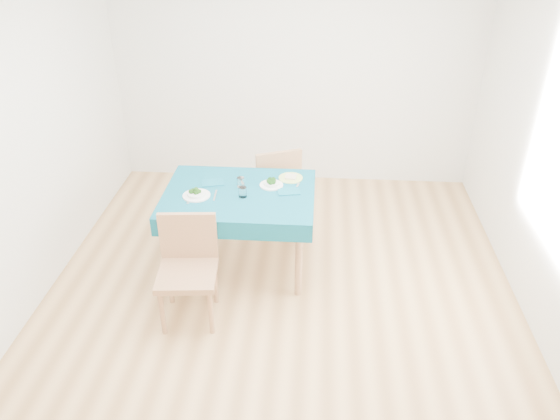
# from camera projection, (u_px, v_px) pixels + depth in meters

# --- Properties ---
(room_shell) EXTENTS (4.02, 4.52, 2.73)m
(room_shell) POSITION_uv_depth(u_px,v_px,m) (280.00, 151.00, 3.96)
(room_shell) COLOR #A77845
(room_shell) RESTS_ON ground
(table) EXTENTS (1.28, 0.97, 0.76)m
(table) POSITION_uv_depth(u_px,v_px,m) (241.00, 230.00, 4.85)
(table) COLOR #094E63
(table) RESTS_ON ground
(chair_near) EXTENTS (0.49, 0.53, 1.13)m
(chair_near) POSITION_uv_depth(u_px,v_px,m) (186.00, 260.00, 4.14)
(chair_near) COLOR #9A6D48
(chair_near) RESTS_ON ground
(chair_far) EXTENTS (0.61, 0.63, 1.13)m
(chair_far) POSITION_uv_depth(u_px,v_px,m) (273.00, 170.00, 5.46)
(chair_far) COLOR #9A6D48
(chair_far) RESTS_ON ground
(bowl_near) EXTENTS (0.23, 0.23, 0.07)m
(bowl_near) POSITION_uv_depth(u_px,v_px,m) (196.00, 192.00, 4.58)
(bowl_near) COLOR white
(bowl_near) RESTS_ON table
(bowl_far) EXTENTS (0.21, 0.21, 0.06)m
(bowl_far) POSITION_uv_depth(u_px,v_px,m) (271.00, 183.00, 4.74)
(bowl_far) COLOR white
(bowl_far) RESTS_ON table
(fork_near) EXTENTS (0.04, 0.17, 0.00)m
(fork_near) POSITION_uv_depth(u_px,v_px,m) (189.00, 199.00, 4.55)
(fork_near) COLOR silver
(fork_near) RESTS_ON table
(knife_near) EXTENTS (0.03, 0.19, 0.00)m
(knife_near) POSITION_uv_depth(u_px,v_px,m) (215.00, 195.00, 4.61)
(knife_near) COLOR silver
(knife_near) RESTS_ON table
(fork_far) EXTENTS (0.05, 0.19, 0.00)m
(fork_far) POSITION_uv_depth(u_px,v_px,m) (239.00, 183.00, 4.79)
(fork_far) COLOR silver
(fork_far) RESTS_ON table
(knife_far) EXTENTS (0.06, 0.23, 0.00)m
(knife_far) POSITION_uv_depth(u_px,v_px,m) (296.00, 189.00, 4.70)
(knife_far) COLOR silver
(knife_far) RESTS_ON table
(napkin_near) EXTENTS (0.22, 0.18, 0.01)m
(napkin_near) POSITION_uv_depth(u_px,v_px,m) (213.00, 183.00, 4.80)
(napkin_near) COLOR #0D586D
(napkin_near) RESTS_ON table
(napkin_far) EXTENTS (0.21, 0.16, 0.01)m
(napkin_far) POSITION_uv_depth(u_px,v_px,m) (289.00, 191.00, 4.66)
(napkin_far) COLOR #0D586D
(napkin_far) RESTS_ON table
(tumbler_center) EXTENTS (0.07, 0.07, 0.09)m
(tumbler_center) POSITION_uv_depth(u_px,v_px,m) (241.00, 182.00, 4.72)
(tumbler_center) COLOR white
(tumbler_center) RESTS_ON table
(tumbler_side) EXTENTS (0.07, 0.07, 0.09)m
(tumbler_side) POSITION_uv_depth(u_px,v_px,m) (243.00, 192.00, 4.57)
(tumbler_side) COLOR white
(tumbler_side) RESTS_ON table
(side_plate) EXTENTS (0.22, 0.22, 0.01)m
(side_plate) POSITION_uv_depth(u_px,v_px,m) (291.00, 178.00, 4.88)
(side_plate) COLOR #BFD869
(side_plate) RESTS_ON table
(bread_slice) EXTENTS (0.11, 0.11, 0.01)m
(bread_slice) POSITION_uv_depth(u_px,v_px,m) (291.00, 177.00, 4.87)
(bread_slice) COLOR beige
(bread_slice) RESTS_ON side_plate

